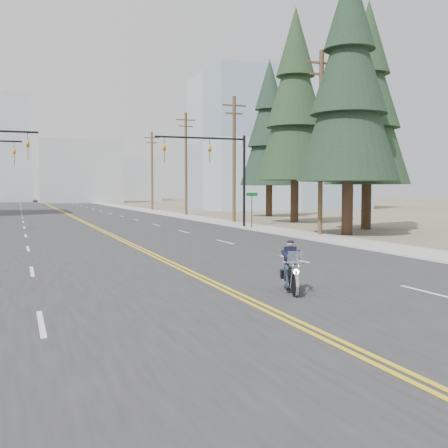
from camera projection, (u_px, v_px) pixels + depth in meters
name	position (u px, v px, depth m)	size (l,w,h in m)	color
ground_plane	(357.00, 353.00, 9.61)	(400.00, 400.00, 0.00)	#776D56
road	(61.00, 211.00, 75.19)	(20.00, 200.00, 0.01)	#303033
sidewalk_right	(145.00, 210.00, 79.15)	(3.00, 200.00, 0.01)	#A5A5A0
traffic_mast_right	(219.00, 162.00, 42.39)	(7.10, 0.26, 7.00)	black
street_sign	(252.00, 204.00, 41.33)	(0.90, 0.06, 2.62)	black
utility_pole_b	(321.00, 139.00, 35.11)	(2.20, 0.30, 11.50)	brown
utility_pole_c	(234.00, 157.00, 49.18)	(2.20, 0.30, 11.00)	brown
utility_pole_d	(186.00, 162.00, 63.21)	(2.20, 0.30, 11.50)	brown
utility_pole_e	(152.00, 170.00, 79.15)	(2.20, 0.30, 11.00)	brown
glass_building	(277.00, 143.00, 85.62)	(24.00, 16.00, 20.00)	#9EB5CC
haze_bldg_b	(79.00, 172.00, 129.05)	(18.00, 14.00, 14.00)	#ADB2B7
haze_bldg_c	(232.00, 163.00, 125.91)	(16.00, 12.00, 18.00)	#B7BCC6
haze_bldg_e	(132.00, 179.00, 158.39)	(14.00, 14.00, 12.00)	#B7BCC6
motorcyclist	(292.00, 267.00, 15.28)	(0.78, 1.82, 1.42)	black
conifer_near	(349.00, 79.00, 34.67)	(6.36, 6.36, 16.83)	#382619
conifer_mid	(368.00, 99.00, 39.80)	(6.07, 6.07, 16.19)	#382619
conifer_tall	(295.00, 99.00, 48.19)	(6.65, 6.65, 18.47)	#382619
conifer_far	(269.00, 127.00, 59.95)	(6.25, 6.25, 16.75)	#382619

